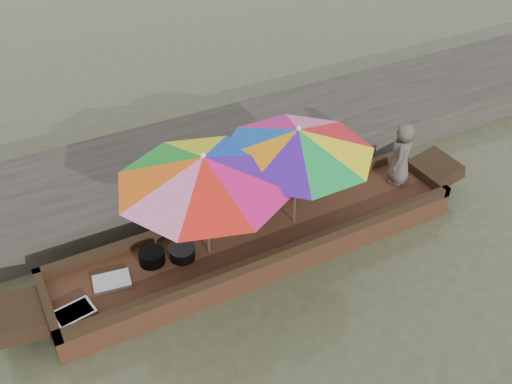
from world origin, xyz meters
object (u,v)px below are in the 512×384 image
cooking_pot (152,257)px  umbrella_bow (206,206)px  umbrella_stern (296,177)px  charcoal_grill (182,253)px  vendor (402,153)px  boat_hull (259,243)px  tray_crayfish (74,314)px  supply_bag (211,219)px  tray_scallop (112,282)px

cooking_pot → umbrella_bow: bearing=-12.9°
umbrella_bow → umbrella_stern: bearing=0.0°
charcoal_grill → umbrella_stern: (1.66, -0.06, 0.70)m
charcoal_grill → vendor: bearing=0.4°
boat_hull → charcoal_grill: (-1.11, 0.06, 0.25)m
tray_crayfish → supply_bag: 2.21m
charcoal_grill → supply_bag: bearing=32.9°
tray_crayfish → umbrella_stern: (3.16, 0.28, 0.73)m
cooking_pot → tray_scallop: (-0.58, -0.13, -0.06)m
boat_hull → vendor: bearing=2.0°
charcoal_grill → vendor: 3.61m
charcoal_grill → cooking_pot: bearing=164.6°
boat_hull → vendor: 2.57m
vendor → cooking_pot: bearing=-42.6°
tray_scallop → vendor: size_ratio=0.45×
boat_hull → tray_crayfish: tray_crayfish is taller
charcoal_grill → supply_bag: 0.71m
tray_scallop → vendor: vendor is taller
cooking_pot → supply_bag: supply_bag is taller
boat_hull → tray_scallop: 2.08m
boat_hull → supply_bag: size_ratio=20.75×
boat_hull → charcoal_grill: size_ratio=17.42×
boat_hull → tray_scallop: size_ratio=12.84×
supply_bag → boat_hull: bearing=-41.1°
charcoal_grill → umbrella_stern: size_ratio=0.16×
cooking_pot → umbrella_stern: (2.04, -0.17, 0.69)m
umbrella_stern → cooking_pot: bearing=175.3°
umbrella_stern → supply_bag: bearing=157.2°
cooking_pot → umbrella_stern: umbrella_stern is taller
umbrella_bow → cooking_pot: bearing=167.1°
vendor → umbrella_bow: bearing=-39.8°
umbrella_stern → boat_hull: bearing=180.0°
tray_scallop → vendor: (4.54, 0.05, 0.47)m
supply_bag → cooking_pot: bearing=-163.8°
vendor → umbrella_bow: umbrella_bow is taller
cooking_pot → tray_crayfish: cooking_pot is taller
cooking_pot → vendor: bearing=-1.1°
boat_hull → umbrella_bow: size_ratio=2.63×
boat_hull → vendor: (2.48, 0.09, 0.68)m
cooking_pot → tray_scallop: cooking_pot is taller
cooking_pot → umbrella_bow: umbrella_bow is taller
cooking_pot → supply_bag: size_ratio=1.20×
tray_crayfish → vendor: size_ratio=0.45×
umbrella_bow → boat_hull: bearing=0.0°
boat_hull → tray_crayfish: 2.63m
umbrella_bow → charcoal_grill: bearing=169.7°
supply_bag → umbrella_bow: size_ratio=0.13×
cooking_pot → vendor: 3.99m
tray_crayfish → tray_scallop: size_ratio=1.00×
boat_hull → umbrella_stern: bearing=0.0°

